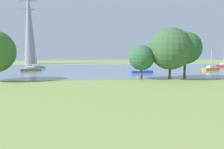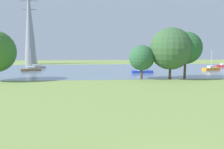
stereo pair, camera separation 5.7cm
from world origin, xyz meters
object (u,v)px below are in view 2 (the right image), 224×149
(tree_east_far, at_px, (186,48))
(tree_east_near, at_px, (142,58))
(sailboat_gray, at_px, (36,67))
(sailboat_blue, at_px, (142,71))
(tree_mid_shore, at_px, (171,49))
(sailboat_red, at_px, (224,66))
(electricity_pylon, at_px, (30,25))
(sailboat_brown, at_px, (31,69))
(sailboat_orange, at_px, (211,68))

(tree_east_far, bearing_deg, tree_east_near, -179.82)
(sailboat_gray, relative_size, sailboat_blue, 1.25)
(sailboat_blue, height_order, tree_east_near, tree_east_near)
(tree_mid_shore, bearing_deg, sailboat_red, 44.33)
(tree_mid_shore, bearing_deg, electricity_pylon, 130.52)
(sailboat_brown, xyz_separation_m, sailboat_blue, (26.47, -7.25, 0.00))
(sailboat_blue, distance_m, tree_east_near, 10.40)
(sailboat_red, bearing_deg, sailboat_orange, -134.54)
(sailboat_red, bearing_deg, electricity_pylon, 163.68)
(sailboat_red, relative_size, electricity_pylon, 0.23)
(sailboat_blue, distance_m, tree_mid_shore, 11.48)
(sailboat_brown, height_order, tree_east_near, tree_east_near)
(tree_east_far, bearing_deg, sailboat_blue, 121.81)
(sailboat_gray, distance_m, sailboat_red, 55.43)
(sailboat_brown, xyz_separation_m, tree_east_near, (24.30, -16.84, 3.40))
(tree_mid_shore, distance_m, tree_east_far, 2.92)
(sailboat_brown, distance_m, sailboat_red, 55.34)
(sailboat_blue, height_order, electricity_pylon, electricity_pylon)
(sailboat_gray, xyz_separation_m, sailboat_red, (55.42, 0.08, -0.01))
(tree_mid_shore, relative_size, electricity_pylon, 0.33)
(sailboat_gray, height_order, tree_east_near, sailboat_gray)
(sailboat_orange, bearing_deg, sailboat_gray, 168.89)
(sailboat_blue, bearing_deg, tree_mid_shore, -72.92)
(sailboat_red, bearing_deg, sailboat_gray, -179.91)
(sailboat_red, xyz_separation_m, sailboat_orange, (-9.05, -9.19, -0.01))
(sailboat_blue, xyz_separation_m, tree_east_far, (5.93, -9.56, 5.16))
(sailboat_orange, relative_size, tree_mid_shore, 0.56)
(tree_east_near, distance_m, tree_east_far, 8.29)
(sailboat_red, height_order, tree_east_far, tree_east_far)
(sailboat_blue, relative_size, tree_mid_shore, 0.61)
(sailboat_gray, distance_m, electricity_pylon, 23.60)
(sailboat_brown, height_order, electricity_pylon, electricity_pylon)
(sailboat_red, distance_m, tree_east_near, 39.26)
(tree_east_far, relative_size, electricity_pylon, 0.31)
(sailboat_blue, xyz_separation_m, electricity_pylon, (-33.61, 33.01, 13.52))
(electricity_pylon, bearing_deg, sailboat_gray, -70.29)
(sailboat_brown, xyz_separation_m, sailboat_red, (54.81, 7.62, 0.01))
(sailboat_orange, height_order, tree_east_far, tree_east_far)
(sailboat_gray, height_order, tree_mid_shore, tree_mid_shore)
(tree_east_far, xyz_separation_m, electricity_pylon, (-39.54, 42.57, 8.36))
(sailboat_red, height_order, tree_east_near, sailboat_red)
(sailboat_gray, bearing_deg, sailboat_red, 0.09)
(sailboat_red, bearing_deg, sailboat_blue, -152.31)
(tree_east_far, distance_m, electricity_pylon, 58.70)
(sailboat_red, bearing_deg, tree_mid_shore, -135.67)
(sailboat_gray, bearing_deg, electricity_pylon, 109.71)
(sailboat_gray, distance_m, sailboat_blue, 30.86)
(electricity_pylon, bearing_deg, sailboat_orange, -27.32)
(sailboat_red, xyz_separation_m, tree_east_near, (-30.52, -24.46, 3.39))
(sailboat_brown, height_order, tree_east_far, tree_east_far)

